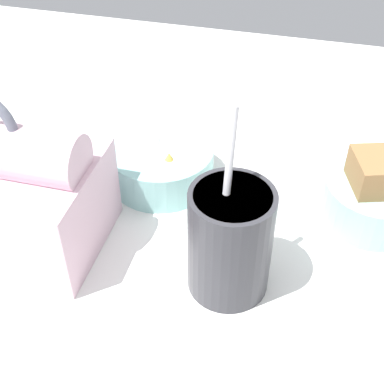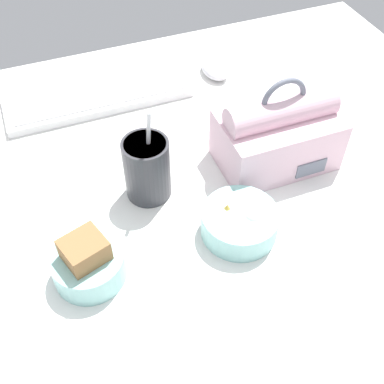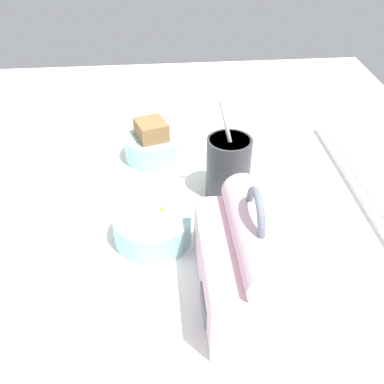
{
  "view_description": "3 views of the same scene",
  "coord_description": "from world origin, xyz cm",
  "views": [
    {
      "loc": [
        -9.04,
        40.5,
        44.48
      ],
      "look_at": [
        2.03,
        -1.91,
        7.0
      ],
      "focal_mm": 50.0,
      "sensor_mm": 36.0,
      "label": 1
    },
    {
      "loc": [
        -17.5,
        -52.46,
        66.8
      ],
      "look_at": [
        2.03,
        -1.91,
        7.0
      ],
      "focal_mm": 45.0,
      "sensor_mm": 36.0,
      "label": 2
    },
    {
      "loc": [
        68.27,
        -7.94,
        55.73
      ],
      "look_at": [
        2.03,
        -1.91,
        7.0
      ],
      "focal_mm": 45.0,
      "sensor_mm": 36.0,
      "label": 3
    }
  ],
  "objects": [
    {
      "name": "bento_bowl_sandwich",
      "position": [
        -17.46,
        -8.38,
        5.2
      ],
      "size": [
        11.25,
        11.25,
        8.58
      ],
      "color": "#93D1CC",
      "rests_on": "desk_surface"
    },
    {
      "name": "soup_cup",
      "position": [
        -3.55,
        5.21,
        8.13
      ],
      "size": [
        8.11,
        8.11,
        19.63
      ],
      "color": "#333338",
      "rests_on": "desk_surface"
    },
    {
      "name": "desk_surface",
      "position": [
        0.0,
        0.0,
        1.0
      ],
      "size": [
        140.0,
        110.0,
        2.0
      ],
      "color": "white",
      "rests_on": "ground"
    },
    {
      "name": "bento_bowl_snacks",
      "position": [
        7.74,
        -8.9,
        4.56
      ],
      "size": [
        12.8,
        12.8,
        5.76
      ],
      "color": "#93D1CC",
      "rests_on": "desk_surface"
    }
  ]
}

